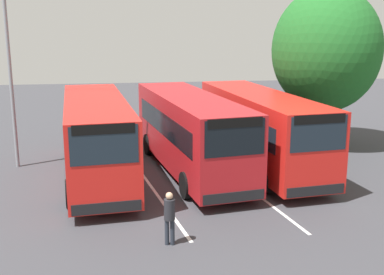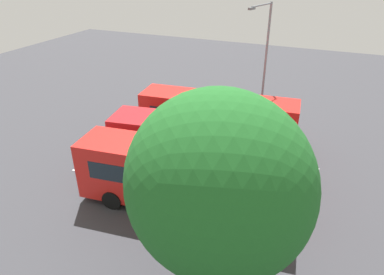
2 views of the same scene
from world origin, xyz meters
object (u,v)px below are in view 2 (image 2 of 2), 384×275
pedestrian (112,127)px  depot_tree (218,187)px  bus_center_left (200,146)px  street_lamp (264,61)px  bus_center_right (180,176)px  bus_far_left (217,118)px

pedestrian → depot_tree: depot_tree is taller
bus_center_left → street_lamp: street_lamp is taller
street_lamp → depot_tree: (-1.86, 14.89, -0.04)m
bus_center_right → pedestrian: size_ratio=6.50×
bus_center_right → depot_tree: 6.33m
bus_far_left → depot_tree: depot_tree is taller
bus_center_left → depot_tree: 8.92m
bus_far_left → bus_center_right: size_ratio=1.00×
pedestrian → street_lamp: 11.37m
bus_center_right → street_lamp: street_lamp is taller
bus_center_left → depot_tree: depot_tree is taller
bus_far_left → depot_tree: size_ratio=1.28×
bus_far_left → bus_center_right: bearing=89.0°
bus_center_right → pedestrian: bus_center_right is taller
bus_far_left → bus_center_left: bearing=89.3°
street_lamp → bus_center_right: bearing=7.9°
bus_far_left → street_lamp: street_lamp is taller
street_lamp → pedestrian: bearing=-41.1°
depot_tree → street_lamp: bearing=-82.9°
bus_far_left → street_lamp: 5.14m
depot_tree → bus_center_right: bearing=-52.2°
bus_center_left → depot_tree: bearing=106.7°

